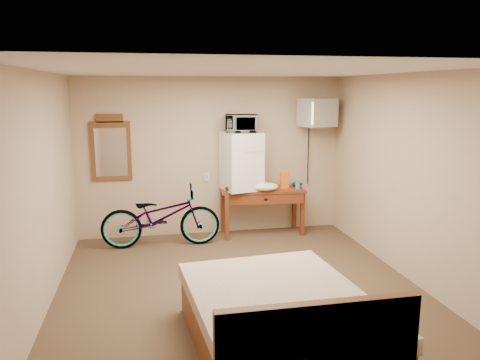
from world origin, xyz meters
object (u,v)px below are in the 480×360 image
(desk, at_px, (263,197))
(mini_fridge, at_px, (241,161))
(microwave, at_px, (242,123))
(blue_cup, at_px, (298,184))
(wall_mirror, at_px, (111,149))
(bicycle, at_px, (161,216))
(crt_television, at_px, (317,113))
(bed, at_px, (282,322))

(desk, height_order, mini_fridge, mini_fridge)
(microwave, height_order, blue_cup, microwave)
(desk, relative_size, blue_cup, 9.90)
(desk, height_order, wall_mirror, wall_mirror)
(desk, distance_m, bicycle, 1.64)
(microwave, bearing_deg, blue_cup, -0.52)
(crt_television, relative_size, wall_mirror, 0.65)
(mini_fridge, relative_size, wall_mirror, 0.89)
(wall_mirror, height_order, bicycle, wall_mirror)
(desk, distance_m, crt_television, 1.58)
(desk, xyz_separation_m, blue_cup, (0.55, -0.08, 0.19))
(mini_fridge, bearing_deg, bed, -95.68)
(microwave, distance_m, blue_cup, 1.32)
(crt_television, bearing_deg, mini_fridge, 178.84)
(desk, distance_m, wall_mirror, 2.46)
(crt_television, relative_size, bed, 0.31)
(wall_mirror, bearing_deg, crt_television, -4.51)
(desk, height_order, crt_television, crt_television)
(desk, distance_m, microwave, 1.21)
(crt_television, height_order, bed, crt_television)
(desk, bearing_deg, crt_television, 1.32)
(microwave, distance_m, wall_mirror, 2.02)
(blue_cup, height_order, wall_mirror, wall_mirror)
(mini_fridge, distance_m, bed, 3.56)
(mini_fridge, height_order, microwave, microwave)
(blue_cup, relative_size, wall_mirror, 0.14)
(microwave, bearing_deg, desk, -0.29)
(mini_fridge, distance_m, blue_cup, 0.97)
(desk, bearing_deg, mini_fridge, 172.43)
(mini_fridge, relative_size, crt_television, 1.37)
(mini_fridge, bearing_deg, desk, -7.57)
(wall_mirror, xyz_separation_m, bicycle, (0.70, -0.52, -0.96))
(desk, distance_m, mini_fridge, 0.67)
(mini_fridge, height_order, bed, mini_fridge)
(crt_television, bearing_deg, microwave, 178.83)
(desk, height_order, microwave, microwave)
(desk, height_order, bicycle, bicycle)
(mini_fridge, xyz_separation_m, crt_television, (1.21, -0.02, 0.74))
(mini_fridge, distance_m, microwave, 0.59)
(desk, height_order, blue_cup, blue_cup)
(wall_mirror, bearing_deg, blue_cup, -6.95)
(crt_television, distance_m, bed, 4.08)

